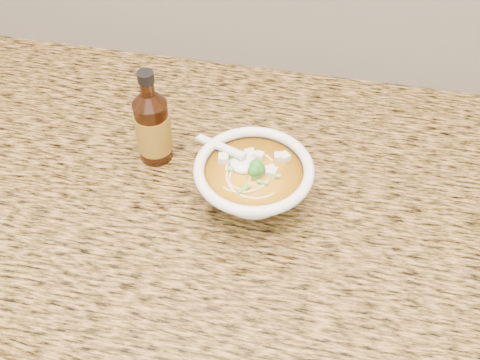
# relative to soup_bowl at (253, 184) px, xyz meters

# --- Properties ---
(cabinet) EXTENTS (4.00, 0.65, 0.86)m
(cabinet) POSITION_rel_soup_bowl_xyz_m (-0.03, 0.02, -0.51)
(cabinet) COLOR #352010
(cabinet) RESTS_ON ground
(counter_slab) EXTENTS (4.00, 0.68, 0.04)m
(counter_slab) POSITION_rel_soup_bowl_xyz_m (-0.03, 0.02, -0.06)
(counter_slab) COLOR olive
(counter_slab) RESTS_ON cabinet
(soup_bowl) EXTENTS (0.18, 0.17, 0.10)m
(soup_bowl) POSITION_rel_soup_bowl_xyz_m (0.00, 0.00, 0.00)
(soup_bowl) COLOR white
(soup_bowl) RESTS_ON counter_slab
(hot_sauce_bottle) EXTENTS (0.05, 0.05, 0.17)m
(hot_sauce_bottle) POSITION_rel_soup_bowl_xyz_m (-0.17, 0.07, 0.02)
(hot_sauce_bottle) COLOR #3B1908
(hot_sauce_bottle) RESTS_ON counter_slab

